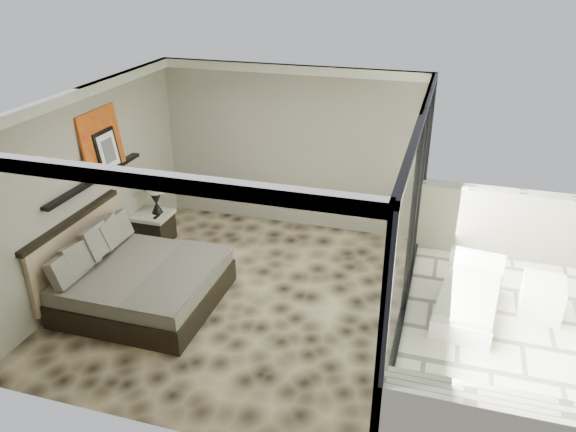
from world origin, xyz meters
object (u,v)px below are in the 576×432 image
(nightstand, at_px, (154,226))
(ottoman, at_px, (542,298))
(lounger, at_px, (469,300))
(bed, at_px, (137,281))
(table_lamp, at_px, (155,191))

(nightstand, xyz_separation_m, ottoman, (5.96, -0.39, -0.02))
(lounger, bearing_deg, bed, -159.52)
(nightstand, relative_size, table_lamp, 0.94)
(table_lamp, bearing_deg, lounger, -7.42)
(nightstand, height_order, lounger, lounger)
(bed, bearing_deg, table_lamp, 109.16)
(lounger, bearing_deg, nightstand, -179.78)
(nightstand, height_order, ottoman, nightstand)
(bed, distance_m, nightstand, 1.78)
(table_lamp, xyz_separation_m, ottoman, (5.91, -0.44, -0.64))
(bed, height_order, table_lamp, table_lamp)
(ottoman, relative_size, lounger, 0.33)
(table_lamp, bearing_deg, ottoman, -4.26)
(nightstand, distance_m, table_lamp, 0.63)
(bed, xyz_separation_m, table_lamp, (-0.59, 1.71, 0.57))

